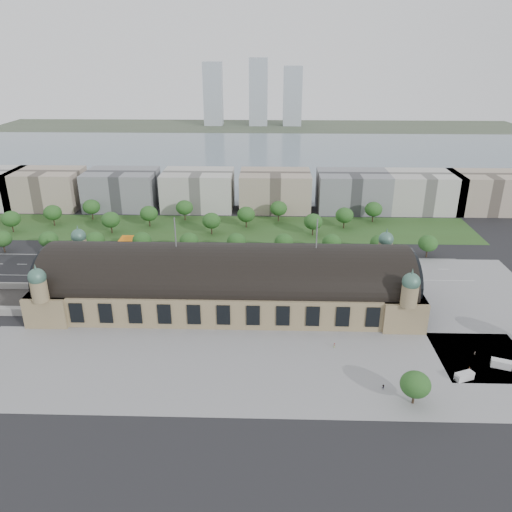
{
  "coord_description": "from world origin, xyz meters",
  "views": [
    {
      "loc": [
        16.73,
        -181.23,
        98.26
      ],
      "look_at": [
        10.94,
        18.6,
        14.0
      ],
      "focal_mm": 35.0,
      "sensor_mm": 36.0,
      "label": 1
    }
  ],
  "objects_px": {
    "parked_car_0": "(120,275)",
    "van_east": "(500,364)",
    "traffic_car_5": "(317,262)",
    "pedestrian_1": "(469,369)",
    "van_south": "(463,377)",
    "pedestrian_4": "(383,387)",
    "bus_mid": "(243,274)",
    "parked_car_5": "(193,276)",
    "petrol_station": "(137,240)",
    "parked_car_6": "(178,280)",
    "traffic_car_2": "(98,269)",
    "parked_car_2": "(101,277)",
    "bus_east": "(273,269)",
    "pedestrian_2": "(475,353)",
    "traffic_car_3": "(164,260)",
    "parked_car_1": "(62,275)",
    "bus_west": "(203,268)",
    "parked_car_4": "(166,276)",
    "parked_car_3": "(149,276)",
    "traffic_car_4": "(262,271)",
    "pedestrian_0": "(334,346)"
  },
  "relations": [
    {
      "from": "petrol_station",
      "to": "parked_car_6",
      "type": "distance_m",
      "value": 53.33
    },
    {
      "from": "bus_west",
      "to": "pedestrian_1",
      "type": "xyz_separation_m",
      "value": [
        97.02,
        -75.69,
        -0.82
      ]
    },
    {
      "from": "petrol_station",
      "to": "pedestrian_0",
      "type": "xyz_separation_m",
      "value": [
        93.93,
        -96.11,
        -2.07
      ]
    },
    {
      "from": "traffic_car_3",
      "to": "pedestrian_2",
      "type": "height_order",
      "value": "pedestrian_2"
    },
    {
      "from": "van_south",
      "to": "pedestrian_0",
      "type": "bearing_deg",
      "value": 133.8
    },
    {
      "from": "van_east",
      "to": "pedestrian_1",
      "type": "bearing_deg",
      "value": -145.59
    },
    {
      "from": "petrol_station",
      "to": "pedestrian_4",
      "type": "xyz_separation_m",
      "value": [
        106.38,
        -118.97,
        -2.09
      ]
    },
    {
      "from": "parked_car_6",
      "to": "bus_mid",
      "type": "relative_size",
      "value": 0.41
    },
    {
      "from": "parked_car_0",
      "to": "parked_car_5",
      "type": "bearing_deg",
      "value": 56.94
    },
    {
      "from": "parked_car_1",
      "to": "pedestrian_1",
      "type": "bearing_deg",
      "value": 42.99
    },
    {
      "from": "parked_car_6",
      "to": "bus_east",
      "type": "distance_m",
      "value": 44.12
    },
    {
      "from": "traffic_car_2",
      "to": "parked_car_1",
      "type": "height_order",
      "value": "parked_car_1"
    },
    {
      "from": "traffic_car_3",
      "to": "parked_car_2",
      "type": "distance_m",
      "value": 32.84
    },
    {
      "from": "traffic_car_2",
      "to": "pedestrian_2",
      "type": "xyz_separation_m",
      "value": [
        152.31,
        -66.11,
        0.14
      ]
    },
    {
      "from": "parked_car_1",
      "to": "pedestrian_0",
      "type": "xyz_separation_m",
      "value": [
        119.09,
        -55.45,
        0.06
      ]
    },
    {
      "from": "parked_car_5",
      "to": "van_east",
      "type": "distance_m",
      "value": 129.55
    },
    {
      "from": "parked_car_2",
      "to": "traffic_car_4",
      "type": "bearing_deg",
      "value": 68.0
    },
    {
      "from": "traffic_car_3",
      "to": "bus_mid",
      "type": "relative_size",
      "value": 0.42
    },
    {
      "from": "van_south",
      "to": "bus_mid",
      "type": "bearing_deg",
      "value": 112.43
    },
    {
      "from": "parked_car_3",
      "to": "van_south",
      "type": "bearing_deg",
      "value": 19.37
    },
    {
      "from": "bus_east",
      "to": "parked_car_4",
      "type": "bearing_deg",
      "value": 104.04
    },
    {
      "from": "bus_mid",
      "to": "parked_car_1",
      "type": "bearing_deg",
      "value": 92.17
    },
    {
      "from": "van_east",
      "to": "pedestrian_1",
      "type": "relative_size",
      "value": 3.55
    },
    {
      "from": "traffic_car_5",
      "to": "pedestrian_1",
      "type": "distance_m",
      "value": 96.46
    },
    {
      "from": "traffic_car_2",
      "to": "parked_car_2",
      "type": "bearing_deg",
      "value": 31.2
    },
    {
      "from": "parked_car_1",
      "to": "bus_mid",
      "type": "bearing_deg",
      "value": 67.54
    },
    {
      "from": "van_east",
      "to": "van_south",
      "type": "height_order",
      "value": "van_east"
    },
    {
      "from": "traffic_car_5",
      "to": "bus_west",
      "type": "height_order",
      "value": "bus_west"
    },
    {
      "from": "traffic_car_5",
      "to": "parked_car_4",
      "type": "relative_size",
      "value": 1.05
    },
    {
      "from": "parked_car_0",
      "to": "pedestrian_2",
      "type": "xyz_separation_m",
      "value": [
        140.04,
        -58.97,
        -0.01
      ]
    },
    {
      "from": "traffic_car_3",
      "to": "pedestrian_0",
      "type": "relative_size",
      "value": 2.66
    },
    {
      "from": "traffic_car_4",
      "to": "parked_car_2",
      "type": "xyz_separation_m",
      "value": [
        -73.61,
        -9.33,
        0.11
      ]
    },
    {
      "from": "parked_car_1",
      "to": "parked_car_2",
      "type": "xyz_separation_m",
      "value": [
        18.75,
        -1.78,
        -0.06
      ]
    },
    {
      "from": "van_south",
      "to": "pedestrian_4",
      "type": "distance_m",
      "value": 27.08
    },
    {
      "from": "petrol_station",
      "to": "parked_car_2",
      "type": "relative_size",
      "value": 2.66
    },
    {
      "from": "traffic_car_2",
      "to": "parked_car_6",
      "type": "xyz_separation_m",
      "value": [
        40.11,
        -11.15,
        -0.01
      ]
    },
    {
      "from": "pedestrian_1",
      "to": "pedestrian_4",
      "type": "relative_size",
      "value": 1.12
    },
    {
      "from": "parked_car_1",
      "to": "bus_west",
      "type": "relative_size",
      "value": 0.46
    },
    {
      "from": "bus_mid",
      "to": "pedestrian_1",
      "type": "bearing_deg",
      "value": -131.75
    },
    {
      "from": "traffic_car_2",
      "to": "parked_car_2",
      "type": "xyz_separation_m",
      "value": [
        4.08,
        -9.3,
        0.09
      ]
    },
    {
      "from": "traffic_car_2",
      "to": "bus_east",
      "type": "distance_m",
      "value": 82.84
    },
    {
      "from": "pedestrian_2",
      "to": "pedestrian_4",
      "type": "height_order",
      "value": "pedestrian_4"
    },
    {
      "from": "parked_car_0",
      "to": "van_east",
      "type": "distance_m",
      "value": 159.86
    },
    {
      "from": "parked_car_4",
      "to": "petrol_station",
      "type": "bearing_deg",
      "value": 179.12
    },
    {
      "from": "traffic_car_5",
      "to": "bus_mid",
      "type": "height_order",
      "value": "bus_mid"
    },
    {
      "from": "parked_car_5",
      "to": "pedestrian_4",
      "type": "bearing_deg",
      "value": 8.64
    },
    {
      "from": "traffic_car_5",
      "to": "bus_mid",
      "type": "bearing_deg",
      "value": 110.61
    },
    {
      "from": "parked_car_0",
      "to": "parked_car_6",
      "type": "bearing_deg",
      "value": 48.77
    },
    {
      "from": "parked_car_3",
      "to": "pedestrian_0",
      "type": "bearing_deg",
      "value": 15.88
    },
    {
      "from": "petrol_station",
      "to": "pedestrian_4",
      "type": "height_order",
      "value": "petrol_station"
    }
  ]
}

